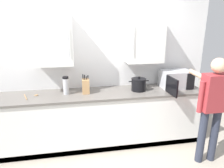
# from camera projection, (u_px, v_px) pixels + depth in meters

# --- Properties ---
(ground_plane) EXTENTS (9.15, 9.15, 0.00)m
(ground_plane) POSITION_uv_depth(u_px,v_px,m) (109.00, 166.00, 2.98)
(ground_plane) COLOR #9E9384
(back_wall_tiled) EXTENTS (3.83, 0.44, 2.81)m
(back_wall_tiled) POSITION_uv_depth(u_px,v_px,m) (99.00, 55.00, 3.46)
(back_wall_tiled) COLOR white
(back_wall_tiled) RESTS_ON ground_plane
(counter_unit) EXTENTS (3.37, 0.65, 0.92)m
(counter_unit) POSITION_uv_depth(u_px,v_px,m) (103.00, 118.00, 3.46)
(counter_unit) COLOR white
(counter_unit) RESTS_ON ground_plane
(microwave_oven) EXTENTS (0.51, 0.71, 0.30)m
(microwave_oven) POSITION_uv_depth(u_px,v_px,m) (174.00, 79.00, 3.53)
(microwave_oven) COLOR #B7BABF
(microwave_oven) RESTS_ON counter_unit
(stock_pot) EXTENTS (0.34, 0.24, 0.24)m
(stock_pot) POSITION_uv_depth(u_px,v_px,m) (139.00, 84.00, 3.39)
(stock_pot) COLOR black
(stock_pot) RESTS_ON counter_unit
(thermos_flask) EXTENTS (0.09, 0.09, 0.29)m
(thermos_flask) POSITION_uv_depth(u_px,v_px,m) (66.00, 85.00, 3.21)
(thermos_flask) COLOR #B7BABF
(thermos_flask) RESTS_ON counter_unit
(knife_block) EXTENTS (0.11, 0.15, 0.32)m
(knife_block) POSITION_uv_depth(u_px,v_px,m) (86.00, 86.00, 3.27)
(knife_block) COLOR tan
(knife_block) RESTS_ON counter_unit
(wooden_spoon) EXTENTS (0.23, 0.24, 0.02)m
(wooden_spoon) POSITION_uv_depth(u_px,v_px,m) (31.00, 96.00, 3.14)
(wooden_spoon) COLOR tan
(wooden_spoon) RESTS_ON counter_unit
(person_figure) EXTENTS (0.44, 0.60, 1.57)m
(person_figure) POSITION_uv_depth(u_px,v_px,m) (212.00, 103.00, 2.86)
(person_figure) COLOR #282D3D
(person_figure) RESTS_ON ground_plane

